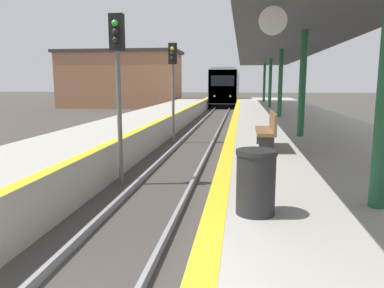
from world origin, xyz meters
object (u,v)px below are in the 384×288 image
object	(u,v)px
trash_bin	(256,182)
bench	(268,129)
signal_mid	(173,74)
train	(227,87)
signal_near	(118,67)

from	to	relation	value
trash_bin	bench	distance (m)	4.93
trash_bin	bench	xyz separation A→B (m)	(0.47, 4.91, 0.07)
bench	signal_mid	bearing A→B (deg)	118.28
trash_bin	bench	size ratio (longest dim) A/B	0.50
train	bench	distance (m)	39.74
train	trash_bin	xyz separation A→B (m)	(2.16, -44.56, -0.69)
train	signal_mid	size ratio (longest dim) A/B	5.25
train	trash_bin	world-z (taller)	train
signal_near	trash_bin	distance (m)	5.99
signal_near	trash_bin	world-z (taller)	signal_near
signal_near	trash_bin	bearing A→B (deg)	-54.56
train	bench	xyz separation A→B (m)	(2.63, -39.65, -0.62)
signal_near	bench	distance (m)	4.12
train	trash_bin	distance (m)	44.62
train	signal_near	bearing A→B (deg)	-91.70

